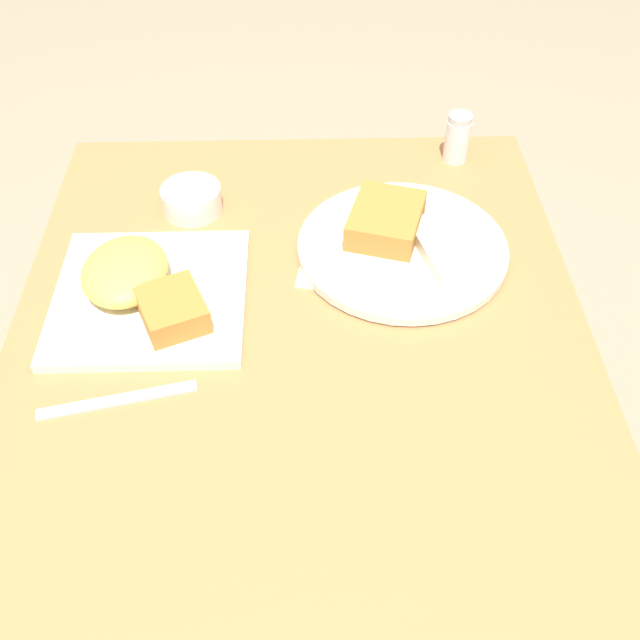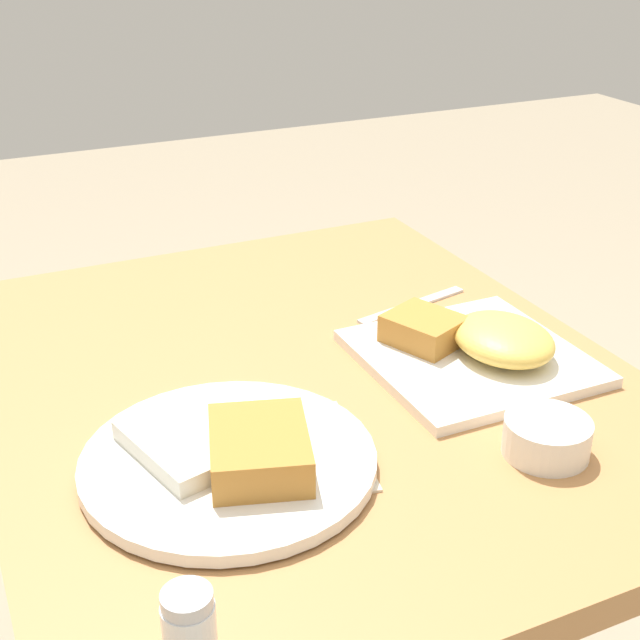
# 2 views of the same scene
# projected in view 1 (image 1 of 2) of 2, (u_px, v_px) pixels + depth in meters

# --- Properties ---
(ground_plane) EXTENTS (8.00, 8.00, 0.00)m
(ground_plane) POSITION_uv_depth(u_px,v_px,m) (307.00, 587.00, 1.52)
(ground_plane) COLOR gray
(dining_table) EXTENTS (0.91, 0.76, 0.76)m
(dining_table) POSITION_uv_depth(u_px,v_px,m) (301.00, 380.00, 1.05)
(dining_table) COLOR #B27A47
(dining_table) RESTS_ON ground_plane
(menu_card) EXTENTS (0.21, 0.27, 0.00)m
(menu_card) POSITION_uv_depth(u_px,v_px,m) (388.00, 256.00, 1.08)
(menu_card) COLOR beige
(menu_card) RESTS_ON dining_table
(plate_square_near) EXTENTS (0.26, 0.26, 0.06)m
(plate_square_near) POSITION_uv_depth(u_px,v_px,m) (143.00, 288.00, 1.00)
(plate_square_near) COLOR white
(plate_square_near) RESTS_ON dining_table
(plate_oval_far) EXTENTS (0.30, 0.30, 0.05)m
(plate_oval_far) POSITION_uv_depth(u_px,v_px,m) (402.00, 241.00, 1.08)
(plate_oval_far) COLOR white
(plate_oval_far) RESTS_ON menu_card
(sauce_ramekin) EXTENTS (0.09, 0.09, 0.04)m
(sauce_ramekin) POSITION_uv_depth(u_px,v_px,m) (192.00, 199.00, 1.14)
(sauce_ramekin) COLOR white
(sauce_ramekin) RESTS_ON dining_table
(salt_shaker) EXTENTS (0.04, 0.04, 0.08)m
(salt_shaker) POSITION_uv_depth(u_px,v_px,m) (457.00, 140.00, 1.23)
(salt_shaker) COLOR white
(salt_shaker) RESTS_ON dining_table
(butter_knife) EXTENTS (0.06, 0.19, 0.00)m
(butter_knife) POSITION_uv_depth(u_px,v_px,m) (118.00, 400.00, 0.89)
(butter_knife) COLOR silver
(butter_knife) RESTS_ON dining_table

